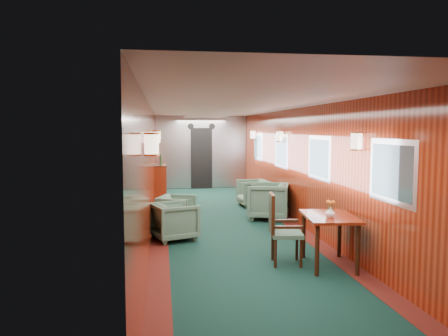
% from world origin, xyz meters
% --- Properties ---
extents(room, '(12.00, 12.10, 2.40)m').
position_xyz_m(room, '(0.00, 0.00, 1.63)').
color(room, black).
rests_on(room, ground).
extents(bulkhead, '(2.98, 0.17, 2.39)m').
position_xyz_m(bulkhead, '(0.00, 5.91, 1.18)').
color(bulkhead, '#A6A8AC').
rests_on(bulkhead, ground).
extents(windows_right, '(0.02, 8.60, 0.80)m').
position_xyz_m(windows_right, '(1.49, 0.25, 1.45)').
color(windows_right, silver).
rests_on(windows_right, ground).
extents(wall_sconces, '(2.97, 7.97, 0.25)m').
position_xyz_m(wall_sconces, '(0.00, 0.57, 1.79)').
color(wall_sconces, beige).
rests_on(wall_sconces, ground).
extents(dining_table, '(0.79, 1.06, 0.74)m').
position_xyz_m(dining_table, '(1.07, -2.59, 0.62)').
color(dining_table, maroon).
rests_on(dining_table, ground).
extents(side_chair, '(0.52, 0.54, 1.04)m').
position_xyz_m(side_chair, '(0.40, -2.39, 0.56)').
color(side_chair, '#1B3F31').
rests_on(side_chair, ground).
extents(credenza, '(0.34, 1.10, 1.26)m').
position_xyz_m(credenza, '(-1.34, 3.71, 0.50)').
color(credenza, maroon).
rests_on(credenza, ground).
extents(flower_vase, '(0.15, 0.15, 0.14)m').
position_xyz_m(flower_vase, '(1.02, -2.74, 0.81)').
color(flower_vase, silver).
rests_on(flower_vase, dining_table).
extents(armchair_left_near, '(0.93, 0.92, 0.67)m').
position_xyz_m(armchair_left_near, '(-1.08, -0.77, 0.33)').
color(armchair_left_near, '#1B3F31').
rests_on(armchair_left_near, ground).
extents(armchair_left_far, '(0.88, 0.87, 0.63)m').
position_xyz_m(armchair_left_far, '(-1.01, 0.29, 0.32)').
color(armchair_left_far, '#1B3F31').
rests_on(armchair_left_far, ground).
extents(armchair_right_near, '(1.09, 1.08, 0.79)m').
position_xyz_m(armchair_right_near, '(1.00, 0.76, 0.40)').
color(armchair_right_near, '#1B3F31').
rests_on(armchair_right_near, ground).
extents(armchair_right_far, '(0.81, 0.79, 0.68)m').
position_xyz_m(armchair_right_far, '(1.01, 2.35, 0.34)').
color(armchair_right_far, '#1B3F31').
rests_on(armchair_right_far, ground).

